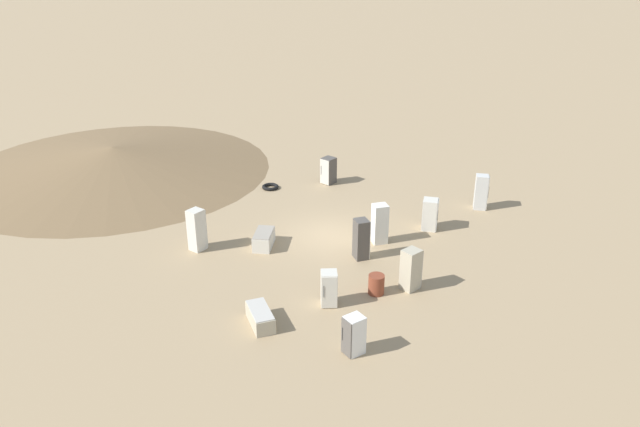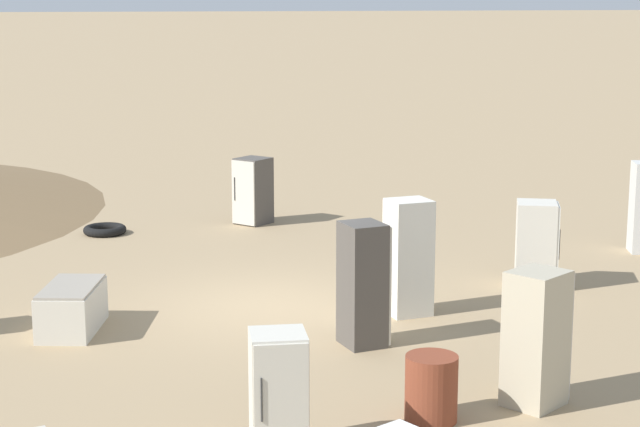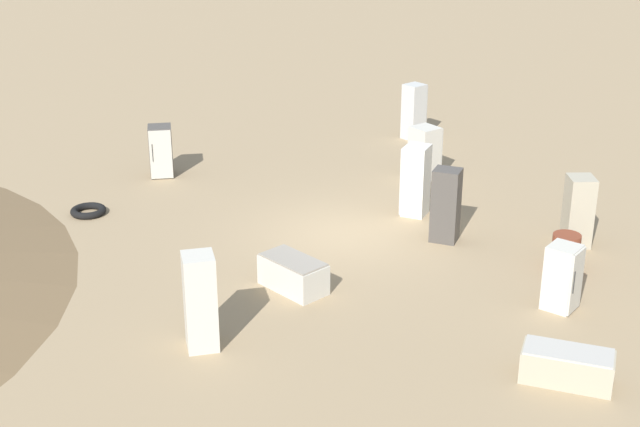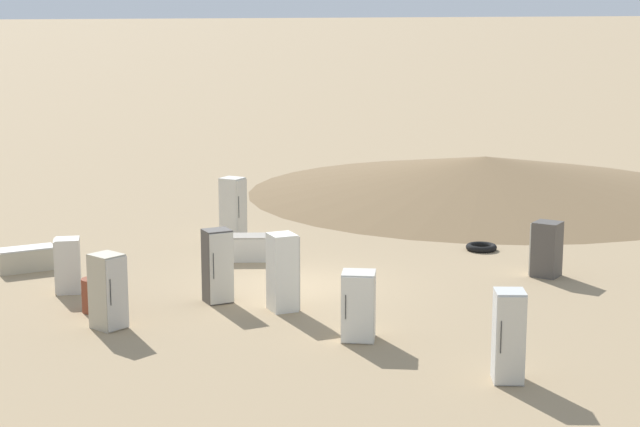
{
  "view_description": "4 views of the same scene",
  "coord_description": "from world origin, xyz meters",
  "px_view_note": "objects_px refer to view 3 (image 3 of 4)",
  "views": [
    {
      "loc": [
        25.48,
        -6.73,
        13.16
      ],
      "look_at": [
        1.48,
        -0.85,
        1.9
      ],
      "focal_mm": 35.0,
      "sensor_mm": 36.0,
      "label": 1
    },
    {
      "loc": [
        16.45,
        -4.78,
        4.98
      ],
      "look_at": [
        -0.84,
        1.23,
        1.33
      ],
      "focal_mm": 60.0,
      "sensor_mm": 36.0,
      "label": 2
    },
    {
      "loc": [
        8.48,
        -18.55,
        8.83
      ],
      "look_at": [
        0.02,
        -1.29,
        1.02
      ],
      "focal_mm": 50.0,
      "sensor_mm": 36.0,
      "label": 3
    },
    {
      "loc": [
        9.57,
        25.45,
        7.27
      ],
      "look_at": [
        -0.62,
        -0.01,
        1.87
      ],
      "focal_mm": 60.0,
      "sensor_mm": 36.0,
      "label": 4
    }
  ],
  "objects_px": {
    "discarded_fridge_0": "(200,301)",
    "discarded_fridge_4": "(161,151)",
    "discarded_fridge_2": "(293,274)",
    "discarded_fridge_5": "(578,211)",
    "discarded_fridge_8": "(414,112)",
    "rusty_barrel": "(566,251)",
    "discarded_fridge_9": "(446,205)",
    "discarded_fridge_7": "(562,278)",
    "discarded_fridge_10": "(425,153)",
    "discarded_fridge_1": "(415,180)",
    "discarded_fridge_6": "(567,366)",
    "scrap_tire": "(88,211)"
  },
  "relations": [
    {
      "from": "discarded_fridge_0",
      "to": "discarded_fridge_4",
      "type": "height_order",
      "value": "discarded_fridge_0"
    },
    {
      "from": "discarded_fridge_2",
      "to": "discarded_fridge_5",
      "type": "distance_m",
      "value": 7.2
    },
    {
      "from": "discarded_fridge_8",
      "to": "rusty_barrel",
      "type": "height_order",
      "value": "discarded_fridge_8"
    },
    {
      "from": "discarded_fridge_4",
      "to": "discarded_fridge_9",
      "type": "distance_m",
      "value": 9.02
    },
    {
      "from": "discarded_fridge_5",
      "to": "discarded_fridge_7",
      "type": "relative_size",
      "value": 1.23
    },
    {
      "from": "discarded_fridge_2",
      "to": "discarded_fridge_10",
      "type": "bearing_deg",
      "value": -160.15
    },
    {
      "from": "discarded_fridge_8",
      "to": "rusty_barrel",
      "type": "xyz_separation_m",
      "value": [
        6.63,
        -7.86,
        -0.51
      ]
    },
    {
      "from": "discarded_fridge_10",
      "to": "rusty_barrel",
      "type": "height_order",
      "value": "discarded_fridge_10"
    },
    {
      "from": "discarded_fridge_8",
      "to": "discarded_fridge_9",
      "type": "height_order",
      "value": "discarded_fridge_9"
    },
    {
      "from": "discarded_fridge_8",
      "to": "discarded_fridge_10",
      "type": "bearing_deg",
      "value": -41.63
    },
    {
      "from": "discarded_fridge_1",
      "to": "discarded_fridge_6",
      "type": "bearing_deg",
      "value": -141.99
    },
    {
      "from": "discarded_fridge_1",
      "to": "scrap_tire",
      "type": "relative_size",
      "value": 2.02
    },
    {
      "from": "discarded_fridge_1",
      "to": "discarded_fridge_6",
      "type": "distance_m",
      "value": 8.26
    },
    {
      "from": "discarded_fridge_0",
      "to": "discarded_fridge_8",
      "type": "relative_size",
      "value": 1.06
    },
    {
      "from": "discarded_fridge_0",
      "to": "discarded_fridge_8",
      "type": "height_order",
      "value": "discarded_fridge_0"
    },
    {
      "from": "scrap_tire",
      "to": "discarded_fridge_10",
      "type": "bearing_deg",
      "value": 43.45
    },
    {
      "from": "discarded_fridge_4",
      "to": "scrap_tire",
      "type": "distance_m",
      "value": 3.42
    },
    {
      "from": "discarded_fridge_4",
      "to": "rusty_barrel",
      "type": "bearing_deg",
      "value": 139.08
    },
    {
      "from": "discarded_fridge_9",
      "to": "scrap_tire",
      "type": "bearing_deg",
      "value": -168.81
    },
    {
      "from": "discarded_fridge_7",
      "to": "discarded_fridge_10",
      "type": "relative_size",
      "value": 0.92
    },
    {
      "from": "discarded_fridge_9",
      "to": "scrap_tire",
      "type": "distance_m",
      "value": 9.33
    },
    {
      "from": "discarded_fridge_1",
      "to": "discarded_fridge_7",
      "type": "xyz_separation_m",
      "value": [
        4.56,
        -3.57,
        -0.24
      ]
    },
    {
      "from": "discarded_fridge_7",
      "to": "discarded_fridge_6",
      "type": "bearing_deg",
      "value": 25.41
    },
    {
      "from": "discarded_fridge_0",
      "to": "rusty_barrel",
      "type": "bearing_deg",
      "value": 10.54
    },
    {
      "from": "discarded_fridge_10",
      "to": "discarded_fridge_5",
      "type": "bearing_deg",
      "value": -2.81
    },
    {
      "from": "discarded_fridge_6",
      "to": "scrap_tire",
      "type": "xyz_separation_m",
      "value": [
        -12.96,
        2.56,
        -0.23
      ]
    },
    {
      "from": "discarded_fridge_1",
      "to": "rusty_barrel",
      "type": "height_order",
      "value": "discarded_fridge_1"
    },
    {
      "from": "discarded_fridge_0",
      "to": "discarded_fridge_9",
      "type": "xyz_separation_m",
      "value": [
        2.54,
        6.9,
        -0.05
      ]
    },
    {
      "from": "discarded_fridge_2",
      "to": "discarded_fridge_6",
      "type": "xyz_separation_m",
      "value": [
        6.11,
        -1.1,
        -0.04
      ]
    },
    {
      "from": "discarded_fridge_5",
      "to": "discarded_fridge_1",
      "type": "bearing_deg",
      "value": 151.37
    },
    {
      "from": "discarded_fridge_5",
      "to": "discarded_fridge_6",
      "type": "xyz_separation_m",
      "value": [
        1.08,
        -6.24,
        -0.55
      ]
    },
    {
      "from": "discarded_fridge_2",
      "to": "discarded_fridge_10",
      "type": "height_order",
      "value": "discarded_fridge_10"
    },
    {
      "from": "discarded_fridge_5",
      "to": "scrap_tire",
      "type": "bearing_deg",
      "value": 169.97
    },
    {
      "from": "discarded_fridge_2",
      "to": "rusty_barrel",
      "type": "distance_m",
      "value": 6.27
    },
    {
      "from": "discarded_fridge_8",
      "to": "rusty_barrel",
      "type": "bearing_deg",
      "value": -26.67
    },
    {
      "from": "discarded_fridge_5",
      "to": "discarded_fridge_8",
      "type": "xyz_separation_m",
      "value": [
        -6.58,
        6.4,
        0.05
      ]
    },
    {
      "from": "discarded_fridge_1",
      "to": "discarded_fridge_4",
      "type": "xyz_separation_m",
      "value": [
        -7.72,
        -0.42,
        -0.19
      ]
    },
    {
      "from": "discarded_fridge_5",
      "to": "rusty_barrel",
      "type": "bearing_deg",
      "value": -115.23
    },
    {
      "from": "discarded_fridge_4",
      "to": "discarded_fridge_6",
      "type": "height_order",
      "value": "discarded_fridge_4"
    },
    {
      "from": "discarded_fridge_5",
      "to": "discarded_fridge_6",
      "type": "bearing_deg",
      "value": -107.41
    },
    {
      "from": "discarded_fridge_6",
      "to": "discarded_fridge_7",
      "type": "bearing_deg",
      "value": 7.64
    },
    {
      "from": "discarded_fridge_2",
      "to": "discarded_fridge_1",
      "type": "bearing_deg",
      "value": -168.57
    },
    {
      "from": "discarded_fridge_1",
      "to": "discarded_fridge_10",
      "type": "bearing_deg",
      "value": 13.16
    },
    {
      "from": "discarded_fridge_7",
      "to": "discarded_fridge_8",
      "type": "relative_size",
      "value": 0.77
    },
    {
      "from": "discarded_fridge_5",
      "to": "rusty_barrel",
      "type": "xyz_separation_m",
      "value": [
        0.05,
        -1.45,
        -0.46
      ]
    },
    {
      "from": "discarded_fridge_1",
      "to": "discarded_fridge_10",
      "type": "distance_m",
      "value": 2.9
    },
    {
      "from": "discarded_fridge_8",
      "to": "discarded_fridge_4",
      "type": "bearing_deg",
      "value": -105.22
    },
    {
      "from": "discarded_fridge_4",
      "to": "discarded_fridge_5",
      "type": "relative_size",
      "value": 0.87
    },
    {
      "from": "discarded_fridge_9",
      "to": "discarded_fridge_7",
      "type": "bearing_deg",
      "value": -39.53
    },
    {
      "from": "discarded_fridge_6",
      "to": "discarded_fridge_8",
      "type": "height_order",
      "value": "discarded_fridge_8"
    }
  ]
}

